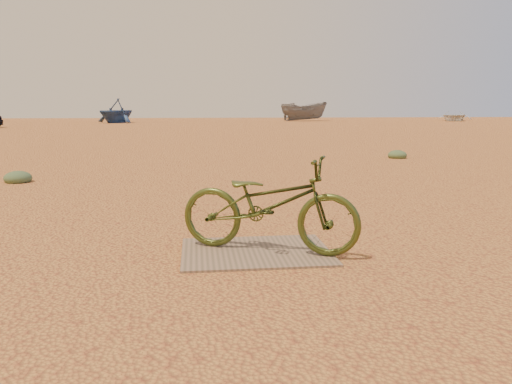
{
  "coord_description": "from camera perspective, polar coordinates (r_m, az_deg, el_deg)",
  "views": [
    {
      "loc": [
        -0.22,
        -5.29,
        1.44
      ],
      "look_at": [
        0.36,
        -0.52,
        0.62
      ],
      "focal_mm": 35.0,
      "sensor_mm": 36.0,
      "label": 1
    }
  ],
  "objects": [
    {
      "name": "boat_far_right",
      "position": [
        54.72,
        21.67,
        8.06
      ],
      "size": [
        5.17,
        5.56,
        0.94
      ],
      "primitive_type": "imported",
      "rotation": [
        0.0,
        0.0,
        -0.57
      ],
      "color": "silver",
      "rests_on": "ground"
    },
    {
      "name": "bicycle",
      "position": [
        4.9,
        1.49,
        -1.38
      ],
      "size": [
        1.9,
        1.29,
        0.95
      ],
      "primitive_type": "imported",
      "rotation": [
        0.0,
        0.0,
        1.16
      ],
      "color": "#3C491C",
      "rests_on": "plywood_board"
    },
    {
      "name": "kale_a",
      "position": [
        10.67,
        -25.53,
        1.02
      ],
      "size": [
        0.51,
        0.51,
        0.28
      ],
      "primitive_type": "ellipsoid",
      "color": "#506746",
      "rests_on": "ground"
    },
    {
      "name": "boat_far_left",
      "position": [
        46.43,
        -15.68,
        8.95
      ],
      "size": [
        5.22,
        5.38,
        2.16
      ],
      "primitive_type": "imported",
      "rotation": [
        0.0,
        0.0,
        -0.59
      ],
      "color": "#2E4A7D",
      "rests_on": "ground"
    },
    {
      "name": "ground",
      "position": [
        5.49,
        -4.36,
        -5.51
      ],
      "size": [
        120.0,
        120.0,
        0.0
      ],
      "primitive_type": "plane",
      "color": "#C98B41",
      "rests_on": "ground"
    },
    {
      "name": "plywood_board",
      "position": [
        5.02,
        -0.0,
        -6.83
      ],
      "size": [
        1.47,
        1.11,
        0.02
      ],
      "primitive_type": "cube",
      "color": "#836854",
      "rests_on": "ground"
    },
    {
      "name": "kale_b",
      "position": [
        14.7,
        15.83,
        3.75
      ],
      "size": [
        0.53,
        0.53,
        0.29
      ],
      "primitive_type": "ellipsoid",
      "color": "#506746",
      "rests_on": "ground"
    },
    {
      "name": "boat_mid_right",
      "position": [
        51.24,
        5.51,
        9.16
      ],
      "size": [
        5.13,
        2.5,
        1.91
      ],
      "primitive_type": "imported",
      "rotation": [
        0.0,
        0.0,
        1.71
      ],
      "color": "slate",
      "rests_on": "ground"
    }
  ]
}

